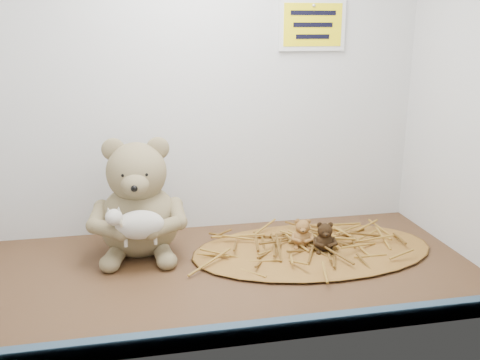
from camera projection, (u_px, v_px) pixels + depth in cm
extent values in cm
cube|color=#3E2A15|center=(221.00, 272.00, 123.27)|extent=(120.00, 60.00, 0.40)
cube|color=silver|center=(200.00, 65.00, 139.12)|extent=(120.00, 0.40, 90.00)
cube|color=silver|center=(477.00, 70.00, 122.42)|extent=(0.40, 60.00, 90.00)
cube|color=#355466|center=(248.00, 332.00, 95.65)|extent=(119.28, 2.20, 3.60)
ellipsoid|color=brown|center=(313.00, 249.00, 134.30)|extent=(61.31, 35.60, 1.19)
cube|color=yellow|center=(312.00, 25.00, 141.58)|extent=(16.00, 1.20, 11.00)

